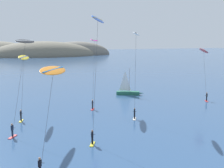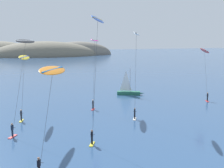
{
  "view_description": "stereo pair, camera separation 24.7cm",
  "coord_description": "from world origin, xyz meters",
  "px_view_note": "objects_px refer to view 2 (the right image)",
  "views": [
    {
      "loc": [
        -19.75,
        -4.19,
        11.62
      ],
      "look_at": [
        -6.58,
        29.74,
        5.81
      ],
      "focal_mm": 45.0,
      "sensor_mm": 36.0,
      "label": 1
    },
    {
      "loc": [
        -19.52,
        -4.28,
        11.62
      ],
      "look_at": [
        -6.58,
        29.74,
        5.81
      ],
      "focal_mm": 45.0,
      "sensor_mm": 36.0,
      "label": 2
    }
  ],
  "objects_px": {
    "sailboat_near": "(130,92)",
    "kitesurfer_orange": "(52,77)",
    "kitesurfer_red": "(205,54)",
    "kitesurfer_yellow": "(24,62)",
    "kitesurfer_white": "(136,43)",
    "kitesurfer_blue": "(97,28)",
    "kitesurfer_magenta": "(95,46)",
    "kitesurfer_black": "(25,48)"
  },
  "relations": [
    {
      "from": "kitesurfer_blue",
      "to": "kitesurfer_orange",
      "type": "bearing_deg",
      "value": -138.64
    },
    {
      "from": "kitesurfer_blue",
      "to": "kitesurfer_magenta",
      "type": "relative_size",
      "value": 1.23
    },
    {
      "from": "kitesurfer_orange",
      "to": "kitesurfer_magenta",
      "type": "bearing_deg",
      "value": 62.41
    },
    {
      "from": "sailboat_near",
      "to": "kitesurfer_blue",
      "type": "bearing_deg",
      "value": -123.36
    },
    {
      "from": "kitesurfer_red",
      "to": "kitesurfer_magenta",
      "type": "distance_m",
      "value": 22.72
    },
    {
      "from": "kitesurfer_magenta",
      "to": "kitesurfer_black",
      "type": "bearing_deg",
      "value": -148.85
    },
    {
      "from": "kitesurfer_yellow",
      "to": "kitesurfer_white",
      "type": "bearing_deg",
      "value": -23.51
    },
    {
      "from": "kitesurfer_white",
      "to": "kitesurfer_yellow",
      "type": "relative_size",
      "value": 1.38
    },
    {
      "from": "kitesurfer_red",
      "to": "kitesurfer_blue",
      "type": "bearing_deg",
      "value": -152.83
    },
    {
      "from": "sailboat_near",
      "to": "kitesurfer_orange",
      "type": "height_order",
      "value": "kitesurfer_orange"
    },
    {
      "from": "kitesurfer_blue",
      "to": "kitesurfer_orange",
      "type": "distance_m",
      "value": 9.62
    },
    {
      "from": "kitesurfer_magenta",
      "to": "kitesurfer_black",
      "type": "height_order",
      "value": "kitesurfer_magenta"
    },
    {
      "from": "kitesurfer_red",
      "to": "kitesurfer_white",
      "type": "relative_size",
      "value": 0.78
    },
    {
      "from": "kitesurfer_magenta",
      "to": "kitesurfer_black",
      "type": "distance_m",
      "value": 13.95
    },
    {
      "from": "kitesurfer_white",
      "to": "kitesurfer_magenta",
      "type": "bearing_deg",
      "value": 113.82
    },
    {
      "from": "sailboat_near",
      "to": "kitesurfer_white",
      "type": "distance_m",
      "value": 19.64
    },
    {
      "from": "kitesurfer_orange",
      "to": "kitesurfer_black",
      "type": "height_order",
      "value": "kitesurfer_black"
    },
    {
      "from": "kitesurfer_white",
      "to": "kitesurfer_magenta",
      "type": "xyz_separation_m",
      "value": [
        -3.77,
        8.53,
        -0.56
      ]
    },
    {
      "from": "kitesurfer_white",
      "to": "kitesurfer_magenta",
      "type": "relative_size",
      "value": 1.09
    },
    {
      "from": "sailboat_near",
      "to": "kitesurfer_blue",
      "type": "distance_m",
      "value": 28.32
    },
    {
      "from": "kitesurfer_yellow",
      "to": "kitesurfer_orange",
      "type": "bearing_deg",
      "value": -85.74
    },
    {
      "from": "sailboat_near",
      "to": "kitesurfer_red",
      "type": "relative_size",
      "value": 0.58
    },
    {
      "from": "kitesurfer_orange",
      "to": "kitesurfer_red",
      "type": "xyz_separation_m",
      "value": [
        33.07,
        19.29,
        0.57
      ]
    },
    {
      "from": "kitesurfer_orange",
      "to": "kitesurfer_yellow",
      "type": "xyz_separation_m",
      "value": [
        -1.36,
        18.2,
        0.04
      ]
    },
    {
      "from": "kitesurfer_white",
      "to": "kitesurfer_magenta",
      "type": "distance_m",
      "value": 9.34
    },
    {
      "from": "kitesurfer_blue",
      "to": "kitesurfer_white",
      "type": "bearing_deg",
      "value": 36.67
    },
    {
      "from": "kitesurfer_red",
      "to": "kitesurfer_yellow",
      "type": "height_order",
      "value": "kitesurfer_red"
    },
    {
      "from": "kitesurfer_yellow",
      "to": "kitesurfer_black",
      "type": "bearing_deg",
      "value": -91.57
    },
    {
      "from": "kitesurfer_blue",
      "to": "kitesurfer_yellow",
      "type": "distance_m",
      "value": 15.51
    },
    {
      "from": "kitesurfer_black",
      "to": "kitesurfer_blue",
      "type": "bearing_deg",
      "value": -42.68
    },
    {
      "from": "kitesurfer_black",
      "to": "kitesurfer_red",
      "type": "bearing_deg",
      "value": 10.71
    },
    {
      "from": "sailboat_near",
      "to": "kitesurfer_yellow",
      "type": "bearing_deg",
      "value": -158.2
    },
    {
      "from": "kitesurfer_blue",
      "to": "kitesurfer_magenta",
      "type": "bearing_deg",
      "value": 74.01
    },
    {
      "from": "kitesurfer_blue",
      "to": "kitesurfer_yellow",
      "type": "height_order",
      "value": "kitesurfer_blue"
    },
    {
      "from": "kitesurfer_magenta",
      "to": "kitesurfer_white",
      "type": "bearing_deg",
      "value": -66.18
    },
    {
      "from": "sailboat_near",
      "to": "kitesurfer_orange",
      "type": "bearing_deg",
      "value": -127.12
    },
    {
      "from": "kitesurfer_red",
      "to": "kitesurfer_white",
      "type": "distance_m",
      "value": 20.58
    },
    {
      "from": "kitesurfer_blue",
      "to": "kitesurfer_white",
      "type": "relative_size",
      "value": 1.13
    },
    {
      "from": "kitesurfer_orange",
      "to": "kitesurfer_white",
      "type": "xyz_separation_m",
      "value": [
        14.2,
        11.43,
        2.92
      ]
    },
    {
      "from": "sailboat_near",
      "to": "kitesurfer_orange",
      "type": "xyz_separation_m",
      "value": [
        -20.34,
        -26.88,
        7.53
      ]
    },
    {
      "from": "sailboat_near",
      "to": "kitesurfer_red",
      "type": "bearing_deg",
      "value": -30.8
    },
    {
      "from": "kitesurfer_blue",
      "to": "kitesurfer_orange",
      "type": "xyz_separation_m",
      "value": [
        -6.3,
        -5.55,
        -4.71
      ]
    }
  ]
}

